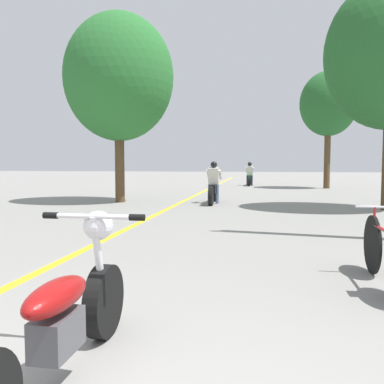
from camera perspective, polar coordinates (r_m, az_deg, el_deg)
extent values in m
cube|color=yellow|center=(14.51, -1.03, -1.21)|extent=(0.14, 48.00, 0.01)
cylinder|color=#513A23|center=(22.60, 18.45, 4.93)|extent=(0.32, 0.32, 3.51)
ellipsoid|color=#235B28|center=(22.81, 18.60, 11.69)|extent=(2.94, 2.65, 3.38)
cylinder|color=#513A23|center=(14.16, -10.12, 4.77)|extent=(0.32, 0.32, 3.06)
ellipsoid|color=#286B2D|center=(14.44, -10.26, 15.57)|extent=(3.72, 3.35, 4.28)
cylinder|color=black|center=(3.33, -12.23, -14.72)|extent=(0.12, 0.56, 0.56)
ellipsoid|color=maroon|center=(2.62, -18.50, -13.66)|extent=(0.24, 0.64, 0.18)
cube|color=#4C4C51|center=(2.70, -18.38, -18.35)|extent=(0.20, 0.36, 0.24)
cylinder|color=silver|center=(3.16, -12.95, -9.32)|extent=(0.06, 0.23, 0.70)
cylinder|color=silver|center=(3.01, -13.71, -3.35)|extent=(0.66, 0.04, 0.04)
cylinder|color=black|center=(3.16, -19.20, -3.12)|extent=(0.11, 0.05, 0.05)
cylinder|color=black|center=(2.90, -7.72, -3.56)|extent=(0.11, 0.05, 0.05)
sphere|color=silver|center=(3.11, -13.02, -4.61)|extent=(0.22, 0.22, 0.22)
cylinder|color=black|center=(14.31, 3.41, -0.05)|extent=(0.12, 0.63, 0.63)
cylinder|color=black|center=(12.84, 2.67, -0.52)|extent=(0.12, 0.63, 0.63)
cube|color=black|center=(13.56, 3.06, 0.49)|extent=(0.20, 0.95, 0.28)
cylinder|color=silver|center=(14.18, 3.37, 2.60)|extent=(0.50, 0.03, 0.03)
cylinder|color=slate|center=(13.54, 2.49, -0.27)|extent=(0.11, 0.11, 0.63)
cylinder|color=slate|center=(13.51, 3.58, -0.28)|extent=(0.11, 0.11, 0.63)
cube|color=silver|center=(13.52, 3.06, 2.24)|extent=(0.34, 0.27, 0.57)
cylinder|color=silver|center=(13.70, 2.31, 2.49)|extent=(0.08, 0.45, 0.35)
cylinder|color=silver|center=(13.66, 3.97, 2.48)|extent=(0.08, 0.45, 0.35)
sphere|color=black|center=(13.55, 3.08, 3.86)|extent=(0.22, 0.22, 0.22)
cylinder|color=black|center=(25.11, 8.14, 1.66)|extent=(0.12, 0.58, 0.58)
cylinder|color=black|center=(23.66, 8.04, 1.51)|extent=(0.12, 0.58, 0.58)
cube|color=#0C4723|center=(24.38, 8.09, 2.01)|extent=(0.20, 0.93, 0.28)
cylinder|color=silver|center=(24.99, 8.15, 3.12)|extent=(0.50, 0.03, 0.03)
cylinder|color=#282D3D|center=(24.34, 7.78, 1.62)|extent=(0.11, 0.11, 0.61)
cylinder|color=#282D3D|center=(24.33, 8.39, 1.61)|extent=(0.11, 0.11, 0.61)
cube|color=silver|center=(24.35, 8.10, 2.98)|extent=(0.34, 0.27, 0.57)
cylinder|color=silver|center=(24.51, 7.65, 3.12)|extent=(0.08, 0.45, 0.35)
cylinder|color=silver|center=(24.50, 8.58, 3.11)|extent=(0.08, 0.45, 0.35)
sphere|color=black|center=(24.38, 8.11, 3.91)|extent=(0.24, 0.24, 0.24)
cylinder|color=black|center=(5.45, 23.99, -6.74)|extent=(0.04, 0.72, 0.72)
cylinder|color=#B21E1E|center=(5.37, 24.19, -4.40)|extent=(0.03, 0.03, 0.47)
cylinder|color=silver|center=(5.34, 24.27, -1.92)|extent=(0.44, 0.03, 0.03)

